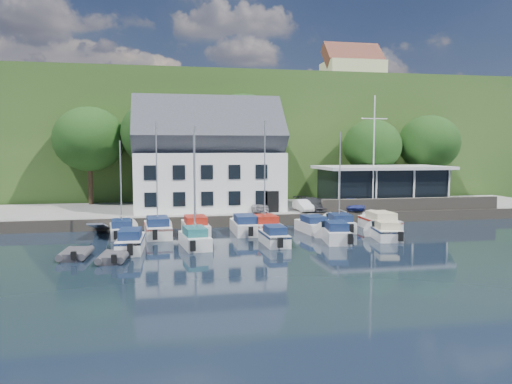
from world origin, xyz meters
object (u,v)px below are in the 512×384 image
car_silver (254,205)px  boat_r1_1 (157,176)px  boat_r1_6 (340,179)px  dinghy_0 (76,252)px  boat_r1_5 (313,224)px  boat_r2_4 (386,230)px  club_pavilion (381,186)px  car_blue (351,204)px  boat_r1_0 (121,184)px  dinghy_1 (114,256)px  flagpole (374,153)px  boat_r1_2 (195,176)px  car_white (303,205)px  car_dgrey (312,204)px  boat_r1_7 (380,220)px  boat_r2_0 (131,240)px  harbor_building (208,165)px  boat_r1_4 (265,177)px  boat_r2_3 (335,231)px  boat_r2_1 (194,184)px  boat_r1_3 (245,224)px

car_silver → boat_r1_1: (-8.93, -6.01, 3.10)m
boat_r1_6 → dinghy_0: (-20.19, -6.93, -4.03)m
boat_r1_5 → boat_r2_4: boat_r2_4 is taller
club_pavilion → car_blue: 5.93m
boat_r1_0 → dinghy_1: boat_r1_0 is taller
flagpole → boat_r1_2: size_ratio=1.16×
car_white → flagpole: (7.00, -0.10, 4.92)m
car_silver → car_blue: bearing=-20.1°
car_dgrey → boat_r1_1: 15.83m
club_pavilion → boat_r1_6: 11.71m
car_white → boat_r1_7: 7.67m
club_pavilion → dinghy_1: club_pavilion is taller
boat_r1_6 → boat_r1_5: bearing=-168.2°
boat_r1_6 → dinghy_0: size_ratio=2.88×
boat_r1_7 → boat_r2_4: 4.72m
flagpole → boat_r1_7: bearing=-108.2°
boat_r2_0 → car_dgrey: bearing=36.7°
boat_r1_6 → dinghy_1: (-17.74, -8.30, -4.04)m
car_silver → boat_r2_4: (8.20, -10.80, -0.94)m
harbor_building → boat_r1_0: 11.57m
flagpole → boat_r2_0: flagpole is taller
harbor_building → boat_r2_0: (-6.70, -14.44, -4.58)m
boat_r1_6 → dinghy_1: boat_r1_6 is taller
car_white → boat_r1_4: (-4.89, -5.56, 3.08)m
car_blue → boat_r1_6: size_ratio=0.40×
boat_r2_3 → car_white: bearing=96.0°
boat_r2_4 → boat_r1_0: bearing=174.6°
boat_r1_7 → boat_r2_1: bearing=-163.3°
car_blue → boat_r2_0: 22.67m
boat_r1_3 → boat_r2_4: boat_r1_3 is taller
car_white → flagpole: flagpole is taller
club_pavilion → dinghy_1: size_ratio=4.49×
boat_r2_1 → boat_r1_6: bearing=14.0°
car_dgrey → boat_r2_0: bearing=-164.2°
boat_r1_5 → boat_r1_7: boat_r1_7 is taller
boat_r1_0 → dinghy_0: 8.71m
car_silver → boat_r1_2: boat_r1_2 is taller
boat_r1_4 → boat_r2_3: 7.47m
harbor_building → boat_r1_3: (2.11, -8.88, -4.59)m
boat_r1_1 → dinghy_1: size_ratio=3.23×
boat_r1_3 → car_blue: bearing=24.6°
boat_r2_1 → car_white: bearing=36.1°
boat_r1_7 → boat_r2_1: (-16.11, -4.69, 3.69)m
boat_r2_1 → dinghy_0: 8.94m
flagpole → dinghy_1: (-23.14, -13.62, -6.14)m
boat_r1_3 → boat_r1_7: size_ratio=1.02×
boat_r1_2 → boat_r2_3: bearing=-29.1°
boat_r1_0 → boat_r1_6: 17.89m
boat_r1_7 → boat_r2_3: (-5.66, -4.58, -0.01)m
flagpole → boat_r1_3: flagpole is taller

